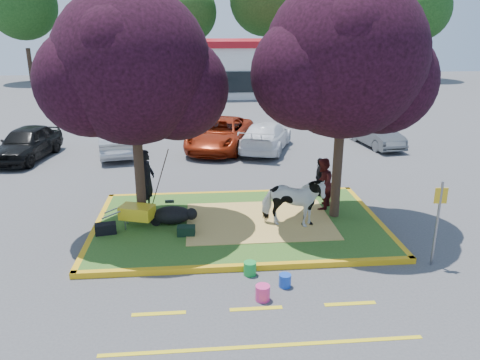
{
  "coord_description": "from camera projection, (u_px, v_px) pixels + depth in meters",
  "views": [
    {
      "loc": [
        -1.08,
        -12.49,
        5.6
      ],
      "look_at": [
        0.09,
        0.5,
        1.26
      ],
      "focal_mm": 35.0,
      "sensor_mm": 36.0,
      "label": 1
    }
  ],
  "objects": [
    {
      "name": "curb_near",
      "position": [
        248.0,
        267.0,
        11.21
      ],
      "size": [
        8.3,
        0.16,
        0.15
      ],
      "primitive_type": "cube",
      "color": "gold",
      "rests_on": "ground"
    },
    {
      "name": "visitor_b",
      "position": [
        320.0,
        177.0,
        15.56
      ],
      "size": [
        0.56,
        0.82,
        1.29
      ],
      "primitive_type": "imported",
      "rotation": [
        0.0,
        0.0,
        -1.94
      ],
      "color": "black",
      "rests_on": "median_island"
    },
    {
      "name": "straw_bedding",
      "position": [
        259.0,
        221.0,
        13.67
      ],
      "size": [
        4.2,
        3.0,
        0.01
      ],
      "primitive_type": "cube",
      "color": "#EBBF60",
      "rests_on": "median_island"
    },
    {
      "name": "calf",
      "position": [
        172.0,
        215.0,
        13.44
      ],
      "size": [
        1.27,
        0.91,
        0.5
      ],
      "primitive_type": "ellipsoid",
      "rotation": [
        0.0,
        0.0,
        0.24
      ],
      "color": "black",
      "rests_on": "median_island"
    },
    {
      "name": "treeline",
      "position": [
        218.0,
        2.0,
        46.87
      ],
      "size": [
        46.58,
        7.8,
        14.63
      ],
      "color": "black",
      "rests_on": "ground"
    },
    {
      "name": "tree_purple_left",
      "position": [
        133.0,
        74.0,
        12.41
      ],
      "size": [
        5.06,
        4.2,
        6.51
      ],
      "color": "black",
      "rests_on": "median_island"
    },
    {
      "name": "visitor_a",
      "position": [
        322.0,
        184.0,
        14.35
      ],
      "size": [
        0.92,
        0.98,
        1.61
      ],
      "primitive_type": "imported",
      "rotation": [
        0.0,
        0.0,
        -2.09
      ],
      "color": "#4C1615",
      "rests_on": "median_island"
    },
    {
      "name": "gear_bag_green",
      "position": [
        186.0,
        231.0,
        12.7
      ],
      "size": [
        0.5,
        0.33,
        0.26
      ],
      "primitive_type": "cube",
      "rotation": [
        0.0,
        0.0,
        -0.06
      ],
      "color": "black",
      "rests_on": "median_island"
    },
    {
      "name": "bucket_blue",
      "position": [
        285.0,
        281.0,
        10.48
      ],
      "size": [
        0.33,
        0.33,
        0.3
      ],
      "primitive_type": "cylinder",
      "rotation": [
        0.0,
        0.0,
        -0.22
      ],
      "color": "blue",
      "rests_on": "ground"
    },
    {
      "name": "fire_lane_stripe_b",
      "position": [
        256.0,
        309.0,
        9.7
      ],
      "size": [
        1.1,
        0.12,
        0.01
      ],
      "primitive_type": "cube",
      "color": "yellow",
      "rests_on": "ground"
    },
    {
      "name": "car_black",
      "position": [
        27.0,
        143.0,
        20.27
      ],
      "size": [
        2.33,
        4.45,
        1.44
      ],
      "primitive_type": "imported",
      "rotation": [
        0.0,
        0.0,
        -0.15
      ],
      "color": "black",
      "rests_on": "ground"
    },
    {
      "name": "fire_lane_stripe_c",
      "position": [
        350.0,
        304.0,
        9.87
      ],
      "size": [
        1.1,
        0.12,
        0.01
      ],
      "primitive_type": "cube",
      "color": "yellow",
      "rests_on": "ground"
    },
    {
      "name": "sign_post",
      "position": [
        438.0,
        215.0,
        11.09
      ],
      "size": [
        0.3,
        0.06,
        2.14
      ],
      "rotation": [
        0.0,
        0.0,
        -0.07
      ],
      "color": "slate",
      "rests_on": "ground"
    },
    {
      "name": "ground",
      "position": [
        239.0,
        226.0,
        13.67
      ],
      "size": [
        90.0,
        90.0,
        0.0
      ],
      "primitive_type": "plane",
      "color": "#424244",
      "rests_on": "ground"
    },
    {
      "name": "curb_right",
      "position": [
        374.0,
        219.0,
        13.99
      ],
      "size": [
        0.16,
        5.3,
        0.15
      ],
      "primitive_type": "cube",
      "color": "gold",
      "rests_on": "ground"
    },
    {
      "name": "cow",
      "position": [
        293.0,
        202.0,
        13.04
      ],
      "size": [
        1.92,
        1.24,
        1.5
      ],
      "primitive_type": "imported",
      "rotation": [
        0.0,
        0.0,
        1.31
      ],
      "color": "silver",
      "rests_on": "median_island"
    },
    {
      "name": "handler",
      "position": [
        147.0,
        180.0,
        14.26
      ],
      "size": [
        0.6,
        0.77,
        1.9
      ],
      "primitive_type": "imported",
      "rotation": [
        0.0,
        0.0,
        1.35
      ],
      "color": "black",
      "rests_on": "median_island"
    },
    {
      "name": "car_silver",
      "position": [
        117.0,
        139.0,
        21.15
      ],
      "size": [
        2.19,
        4.41,
        1.39
      ],
      "primitive_type": "imported",
      "rotation": [
        0.0,
        0.0,
        3.32
      ],
      "color": "#A4A6AB",
      "rests_on": "ground"
    },
    {
      "name": "bucket_green",
      "position": [
        250.0,
        268.0,
        10.97
      ],
      "size": [
        0.34,
        0.34,
        0.32
      ],
      "primitive_type": "cylinder",
      "rotation": [
        0.0,
        0.0,
        0.15
      ],
      "color": "green",
      "rests_on": "ground"
    },
    {
      "name": "wheelbarrow",
      "position": [
        137.0,
        212.0,
        13.16
      ],
      "size": [
        1.65,
        0.81,
        0.62
      ],
      "rotation": [
        0.0,
        0.0,
        -0.32
      ],
      "color": "black",
      "rests_on": "median_island"
    },
    {
      "name": "retail_building",
      "position": [
        233.0,
        66.0,
        39.57
      ],
      "size": [
        20.4,
        8.4,
        4.4
      ],
      "color": "silver",
      "rests_on": "ground"
    },
    {
      "name": "median_island",
      "position": [
        239.0,
        224.0,
        13.64
      ],
      "size": [
        8.0,
        5.0,
        0.15
      ],
      "primitive_type": "cube",
      "color": "#2F5B1C",
      "rests_on": "ground"
    },
    {
      "name": "car_white",
      "position": [
        266.0,
        136.0,
        21.77
      ],
      "size": [
        3.3,
        4.96,
        1.34
      ],
      "primitive_type": "imported",
      "rotation": [
        0.0,
        0.0,
        2.8
      ],
      "color": "white",
      "rests_on": "ground"
    },
    {
      "name": "curb_left",
      "position": [
        96.0,
        229.0,
        13.3
      ],
      "size": [
        0.16,
        5.3,
        0.15
      ],
      "primitive_type": "cube",
      "color": "gold",
      "rests_on": "ground"
    },
    {
      "name": "fire_lane_long",
      "position": [
        264.0,
        346.0,
        8.56
      ],
      "size": [
        6.0,
        0.1,
        0.01
      ],
      "primitive_type": "cube",
      "color": "yellow",
      "rests_on": "ground"
    },
    {
      "name": "car_grey",
      "position": [
        377.0,
        134.0,
        22.48
      ],
      "size": [
        1.75,
        3.75,
        1.19
      ],
      "primitive_type": "imported",
      "rotation": [
        0.0,
        0.0,
        0.14
      ],
      "color": "#4F5256",
      "rests_on": "ground"
    },
    {
      "name": "tree_purple_right",
      "position": [
        345.0,
        65.0,
        12.64
      ],
      "size": [
        5.3,
        4.4,
        6.82
      ],
      "color": "black",
      "rests_on": "median_island"
    },
    {
      "name": "gear_bag_dark",
      "position": [
        106.0,
        229.0,
        12.79
      ],
      "size": [
        0.61,
        0.41,
        0.29
      ],
      "primitive_type": "cube",
      "rotation": [
        0.0,
        0.0,
        0.2
      ],
      "color": "black",
      "rests_on": "median_island"
    },
    {
      "name": "curb_far",
      "position": [
        232.0,
        194.0,
        16.08
      ],
      "size": [
        8.3,
        0.16,
        0.15
      ],
      "primitive_type": "cube",
      "color": "gold",
      "rests_on": "ground"
    },
    {
      "name": "fire_lane_stripe_a",
      "position": [
        159.0,
        314.0,
        9.53
      ],
      "size": [
        1.1,
        0.12,
        0.01
      ],
      "primitive_type": "cube",
      "color": "yellow",
      "rests_on": "ground"
    },
    {
      "name": "bucket_pink",
      "position": [
        263.0,
        293.0,
        9.96
      ],
      "size": [
        0.37,
        0.37,
        0.34
      ],
      "primitive_type": "cylinder",
      "rotation": [
        0.0,
        0.0,
        -0.17
      ],
      "color": "#E63380",
      "rests_on": "ground"
    },
    {
      "name": "car_red",
      "position": [
        220.0,
        134.0,
        21.98
      ],
      "size": [
        3.85,
        5.66,
        1.44
      ],
      "primitive_type": "imported",
      "rotation": [
        0.0,
        0.0,
        -0.31
      ],
      "color": "maroon",
      "rests_on": "ground"
    }
  ]
}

